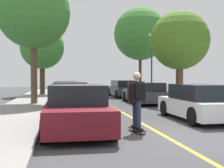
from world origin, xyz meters
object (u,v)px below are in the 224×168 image
Objects in this scene: skateboard at (137,129)px; streetlamp at (152,60)px; parked_car_right_far at (123,89)px; parked_car_right_nearest at (199,103)px; street_tree_right_near at (140,34)px; parked_car_left_nearest at (77,109)px; parked_car_left_far at (66,90)px; fire_hydrant at (194,100)px; street_tree_left_near at (42,48)px; skateboarder at (137,97)px; parked_car_left_near at (69,96)px; street_tree_left_nearest at (34,12)px; street_tree_right_nearest at (180,41)px; parked_car_right_near at (145,93)px.

streetlamp is at bearing 70.14° from skateboard.
parked_car_right_nearest is at bearing -90.00° from parked_car_right_far.
parked_car_right_nearest is 15.58m from street_tree_right_near.
skateboard is at bearing -101.14° from parked_car_right_far.
parked_car_left_far is at bearing 90.00° from parked_car_left_nearest.
fire_hydrant is (-0.39, -11.29, -4.92)m from street_tree_right_near.
streetlamp is (6.43, -0.85, 2.27)m from parked_car_left_far.
street_tree_left_near is 3.50× the size of skateboarder.
fire_hydrant is 8.02m from streetlamp.
streetlamp is at bearing 88.12° from fire_hydrant.
street_tree_left_near is 0.77× the size of street_tree_right_near.
parked_car_left_nearest is 1.05× the size of parked_car_right_nearest.
parked_car_left_nearest is 0.56× the size of street_tree_right_near.
fire_hydrant is at bearing -12.13° from parked_car_left_near.
parked_car_right_nearest is at bearing 34.14° from skateboarder.
parked_car_left_far is 12.80m from parked_car_right_nearest.
parked_car_left_nearest is 7.90m from fire_hydrant.
parked_car_left_far is at bearing 111.46° from parked_car_right_nearest.
skateboarder reaches higher than fire_hydrant.
street_tree_right_near is at bearing 41.44° from parked_car_right_far.
fire_hydrant is (1.50, 3.43, -0.17)m from parked_car_right_nearest.
parked_car_right_far is at bearing 43.98° from street_tree_left_nearest.
street_tree_right_nearest reaches higher than fire_hydrant.
street_tree_left_nearest reaches higher than street_tree_right_nearest.
parked_car_left_far is 0.57× the size of street_tree_right_near.
street_tree_right_nearest reaches higher than parked_car_right_far.
skateboarder is (1.73, -0.51, 0.38)m from parked_car_left_nearest.
street_tree_right_nearest is 6.27× the size of skateboard.
fire_hydrant is at bearing -22.09° from street_tree_left_nearest.
parked_car_right_near is 6.73× the size of fire_hydrant.
skateboarder is at bearing -145.86° from parked_car_right_nearest.
skateboard is at bearing -146.37° from parked_car_right_nearest.
fire_hydrant is at bearing -81.14° from parked_car_right_far.
street_tree_right_near is at bearing 76.26° from parked_car_right_near.
parked_car_left_near is at bearing 104.40° from skateboard.
street_tree_left_near is 17.96m from skateboard.
parked_car_left_near is 9.52m from parked_car_right_far.
streetlamp is (-0.14, -3.66, -2.49)m from street_tree_right_near.
streetlamp is at bearing 27.63° from street_tree_left_nearest.
parked_car_left_near reaches higher than parked_car_right_far.
parked_car_right_near is 0.62× the size of street_tree_right_near.
parked_car_left_far is 5.02× the size of skateboard.
parked_car_left_near is at bearing 167.87° from fire_hydrant.
street_tree_left_near is at bearing 100.30° from parked_car_left_near.
street_tree_right_nearest is at bearing -74.61° from parked_car_right_far.
skateboarder is at bearing -16.38° from parked_car_left_nearest.
parked_car_right_nearest reaches higher than parked_car_right_near.
streetlamp is (0.25, 7.63, 2.43)m from fire_hydrant.
street_tree_right_nearest is 7.73× the size of fire_hydrant.
parked_car_right_near is (4.68, -4.93, -0.02)m from parked_car_left_far.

